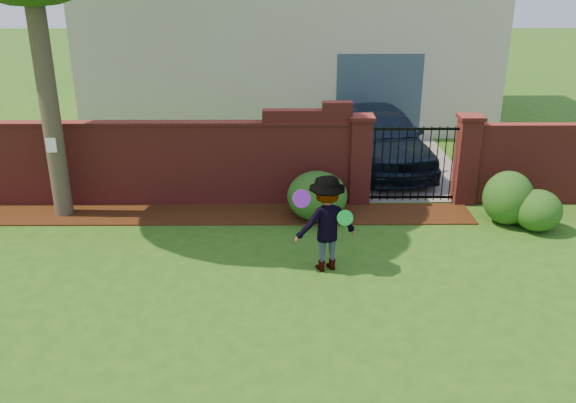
{
  "coord_description": "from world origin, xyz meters",
  "views": [
    {
      "loc": [
        0.83,
        -8.07,
        4.77
      ],
      "look_at": [
        0.9,
        1.4,
        1.05
      ],
      "focal_mm": 38.32,
      "sensor_mm": 36.0,
      "label": 1
    }
  ],
  "objects_px": {
    "man": "(327,224)",
    "frisbee_green": "(345,218)",
    "car": "(384,140)",
    "frisbee_purple": "(302,199)"
  },
  "relations": [
    {
      "from": "car",
      "to": "man",
      "type": "height_order",
      "value": "man"
    },
    {
      "from": "man",
      "to": "frisbee_green",
      "type": "bearing_deg",
      "value": 135.07
    },
    {
      "from": "frisbee_purple",
      "to": "man",
      "type": "bearing_deg",
      "value": 23.43
    },
    {
      "from": "frisbee_purple",
      "to": "frisbee_green",
      "type": "relative_size",
      "value": 1.12
    },
    {
      "from": "man",
      "to": "frisbee_green",
      "type": "distance_m",
      "value": 0.36
    },
    {
      "from": "man",
      "to": "frisbee_green",
      "type": "relative_size",
      "value": 6.26
    },
    {
      "from": "car",
      "to": "man",
      "type": "distance_m",
      "value": 5.44
    },
    {
      "from": "frisbee_purple",
      "to": "frisbee_green",
      "type": "bearing_deg",
      "value": 2.88
    },
    {
      "from": "car",
      "to": "frisbee_purple",
      "type": "height_order",
      "value": "car"
    },
    {
      "from": "frisbee_purple",
      "to": "car",
      "type": "bearing_deg",
      "value": 68.26
    }
  ]
}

